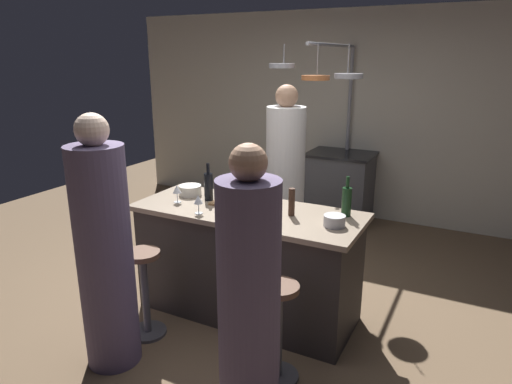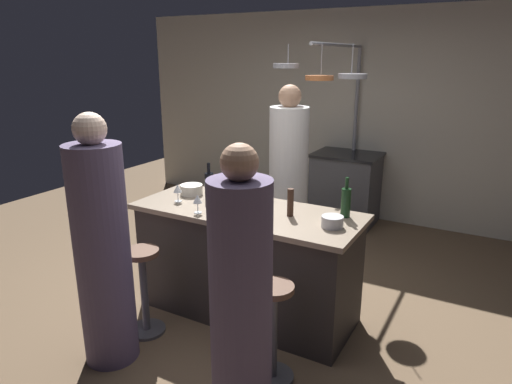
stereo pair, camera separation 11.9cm
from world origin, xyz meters
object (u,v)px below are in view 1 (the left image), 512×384
object	(u,v)px
guest_right	(249,302)
cutting_board	(232,203)
pepper_mill	(292,202)
chef	(285,184)
wine_bottle_red	(347,201)
wine_glass_near_right_guest	(177,190)
wine_glass_near_left_guest	(198,200)
stove_range	(339,187)
bar_stool_right	(278,328)
guest_left	(105,254)
potted_plant	(169,211)
wine_bottle_dark	(209,186)
mixing_bowl_ceramic	(190,190)
bar_stool_left	(145,289)
mixing_bowl_steel	(334,221)
wine_bottle_rose	(261,206)

from	to	relation	value
guest_right	cutting_board	size ratio (longest dim) A/B	5.10
cutting_board	pepper_mill	distance (m)	0.54
chef	pepper_mill	world-z (taller)	chef
wine_bottle_red	wine_glass_near_right_guest	world-z (taller)	wine_bottle_red
pepper_mill	wine_glass_near_left_guest	bearing A→B (deg)	-156.03
guest_right	cutting_board	distance (m)	1.28
guest_right	stove_range	bearing A→B (deg)	99.03
wine_glass_near_right_guest	wine_glass_near_left_guest	world-z (taller)	same
bar_stool_right	guest_left	xyz separation A→B (m)	(-1.10, -0.34, 0.42)
potted_plant	wine_bottle_dark	bearing A→B (deg)	-39.30
mixing_bowl_ceramic	stove_range	bearing A→B (deg)	75.30
cutting_board	pepper_mill	bearing A→B (deg)	-3.28
bar_stool_left	wine_glass_near_right_guest	xyz separation A→B (m)	(-0.05, 0.51, 0.63)
wine_bottle_red	wine_glass_near_left_guest	bearing A→B (deg)	-155.20
stove_range	potted_plant	distance (m)	2.13
bar_stool_right	wine_glass_near_right_guest	xyz separation A→B (m)	(-1.14, 0.51, 0.63)
stove_range	cutting_board	distance (m)	2.44
mixing_bowl_steel	potted_plant	bearing A→B (deg)	154.64
wine_glass_near_left_guest	cutting_board	bearing A→B (deg)	70.58
stove_range	pepper_mill	world-z (taller)	pepper_mill
cutting_board	mixing_bowl_steel	bearing A→B (deg)	-6.29
mixing_bowl_ceramic	mixing_bowl_steel	bearing A→B (deg)	-6.53
stove_range	chef	size ratio (longest dim) A/B	0.50
bar_stool_right	wine_glass_near_left_guest	bearing A→B (deg)	156.35
guest_right	bar_stool_left	bearing A→B (deg)	160.74
pepper_mill	wine_bottle_rose	size ratio (longest dim) A/B	0.71
stove_range	guest_left	xyz separation A→B (m)	(-0.54, -3.41, 0.35)
bar_stool_left	cutting_board	world-z (taller)	cutting_board
stove_range	wine_glass_near_right_guest	xyz separation A→B (m)	(-0.58, -2.56, 0.56)
stove_range	cutting_board	xyz separation A→B (m)	(-0.17, -2.39, 0.46)
bar_stool_right	wine_bottle_rose	world-z (taller)	wine_bottle_rose
wine_glass_near_right_guest	chef	bearing A→B (deg)	68.02
chef	wine_glass_near_left_guest	distance (m)	1.30
bar_stool_left	pepper_mill	size ratio (longest dim) A/B	3.24
cutting_board	mixing_bowl_ceramic	world-z (taller)	mixing_bowl_ceramic
wine_glass_near_left_guest	stove_range	bearing A→B (deg)	84.16
pepper_mill	guest_right	bearing A→B (deg)	-79.58
bar_stool_right	mixing_bowl_ceramic	distance (m)	1.49
guest_right	wine_bottle_red	size ratio (longest dim) A/B	5.43
bar_stool_left	wine_glass_near_right_guest	distance (m)	0.81
potted_plant	mixing_bowl_ceramic	bearing A→B (deg)	-43.55
stove_range	wine_bottle_dark	world-z (taller)	wine_bottle_dark
guest_right	wine_bottle_rose	bearing A→B (deg)	112.19
potted_plant	mixing_bowl_ceramic	xyz separation A→B (m)	(1.00, -0.95, 0.64)
stove_range	pepper_mill	bearing A→B (deg)	-81.56
stove_range	guest_right	bearing A→B (deg)	-80.97
potted_plant	mixing_bowl_steel	size ratio (longest dim) A/B	3.41
stove_range	wine_bottle_rose	xyz separation A→B (m)	(0.22, -2.64, 0.57)
guest_left	mixing_bowl_ceramic	world-z (taller)	guest_left
stove_range	wine_bottle_red	xyz separation A→B (m)	(0.72, -2.24, 0.57)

